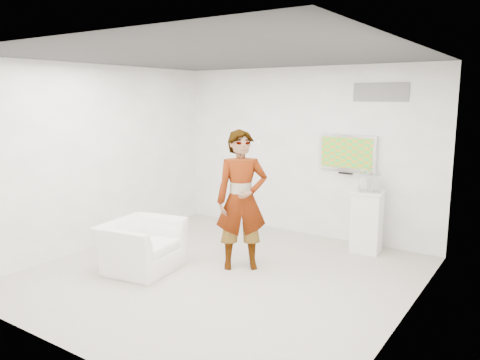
{
  "coord_description": "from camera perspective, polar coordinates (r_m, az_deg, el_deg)",
  "views": [
    {
      "loc": [
        3.73,
        -5.08,
        2.48
      ],
      "look_at": [
        -0.09,
        0.6,
        1.26
      ],
      "focal_mm": 35.0,
      "sensor_mm": 36.0,
      "label": 1
    }
  ],
  "objects": [
    {
      "name": "person",
      "position": [
        6.73,
        0.2,
        -2.48
      ],
      "size": [
        0.88,
        0.84,
        2.02
      ],
      "primitive_type": "imported",
      "rotation": [
        0.0,
        0.0,
        0.67
      ],
      "color": "white",
      "rests_on": "room"
    },
    {
      "name": "floor_uplight",
      "position": [
        8.16,
        14.98,
        -6.81
      ],
      "size": [
        0.22,
        0.22,
        0.3
      ],
      "primitive_type": "cylinder",
      "rotation": [
        0.0,
        0.0,
        -0.12
      ],
      "color": "silver",
      "rests_on": "room"
    },
    {
      "name": "pedestal",
      "position": [
        7.83,
        15.22,
        -4.88
      ],
      "size": [
        0.53,
        0.53,
        1.0
      ],
      "primitive_type": "cube",
      "rotation": [
        0.0,
        0.0,
        0.11
      ],
      "color": "white",
      "rests_on": "room"
    },
    {
      "name": "tv",
      "position": [
        8.11,
        12.96,
        3.28
      ],
      "size": [
        1.0,
        0.08,
        0.6
      ],
      "primitive_type": "cube",
      "color": "silver",
      "rests_on": "room"
    },
    {
      "name": "vitrine",
      "position": [
        7.69,
        15.45,
        -0.18
      ],
      "size": [
        0.41,
        0.41,
        0.31
      ],
      "primitive_type": "cube",
      "rotation": [
        0.0,
        0.0,
        0.43
      ],
      "color": "white",
      "rests_on": "pedestal"
    },
    {
      "name": "armchair",
      "position": [
        6.98,
        -11.94,
        -7.83
      ],
      "size": [
        1.1,
        1.21,
        0.71
      ],
      "primitive_type": "imported",
      "rotation": [
        0.0,
        0.0,
        1.72
      ],
      "color": "white",
      "rests_on": "room"
    },
    {
      "name": "wii_remote",
      "position": [
        6.77,
        2.21,
        4.54
      ],
      "size": [
        0.12,
        0.14,
        0.04
      ],
      "primitive_type": "cube",
      "rotation": [
        0.0,
        0.0,
        0.65
      ],
      "color": "white",
      "rests_on": "person"
    },
    {
      "name": "logo_decal",
      "position": [
        7.93,
        16.77,
        10.21
      ],
      "size": [
        0.9,
        0.02,
        0.3
      ],
      "primitive_type": "cube",
      "color": "slate",
      "rests_on": "room"
    },
    {
      "name": "room",
      "position": [
        6.37,
        -2.32,
        1.28
      ],
      "size": [
        5.01,
        5.01,
        3.0
      ],
      "color": "beige",
      "rests_on": "ground"
    },
    {
      "name": "console",
      "position": [
        7.7,
        15.43,
        -0.51
      ],
      "size": [
        0.12,
        0.16,
        0.21
      ],
      "primitive_type": "cube",
      "rotation": [
        0.0,
        0.0,
        0.48
      ],
      "color": "white",
      "rests_on": "pedestal"
    }
  ]
}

